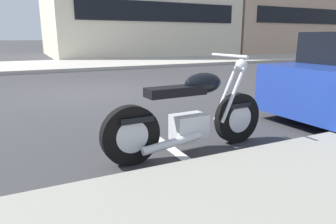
# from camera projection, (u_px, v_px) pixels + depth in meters

# --- Properties ---
(ground_plane) EXTENTS (260.00, 260.00, 0.00)m
(ground_plane) POSITION_uv_depth(u_px,v_px,m) (94.00, 93.00, 7.30)
(ground_plane) COLOR #333335
(sidewalk_far_curb) EXTENTS (120.00, 5.00, 0.14)m
(sidewalk_far_curb) POSITION_uv_depth(u_px,v_px,m) (262.00, 58.00, 18.70)
(sidewalk_far_curb) COLOR #ADA89E
(sidewalk_far_curb) RESTS_ON ground
(parking_stall_stripe) EXTENTS (0.12, 2.20, 0.01)m
(parking_stall_stripe) POSITION_uv_depth(u_px,v_px,m) (170.00, 147.00, 3.67)
(parking_stall_stripe) COLOR silver
(parking_stall_stripe) RESTS_ON ground
(parked_motorcycle) EXTENTS (2.08, 0.62, 1.12)m
(parked_motorcycle) POSITION_uv_depth(u_px,v_px,m) (191.00, 116.00, 3.45)
(parked_motorcycle) COLOR black
(parked_motorcycle) RESTS_ON ground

